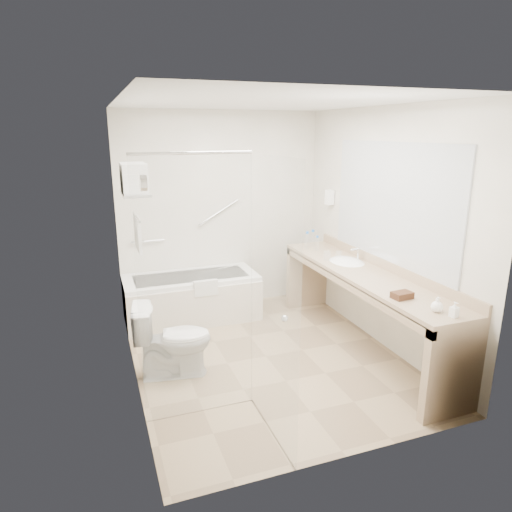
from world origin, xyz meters
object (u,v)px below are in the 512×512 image
object	(u,v)px
amenity_basket	(402,295)
bathtub	(192,297)
water_bottle_left	(307,241)
toilet	(173,340)
vanity_counter	(363,291)

from	to	relation	value
amenity_basket	bathtub	bearing A→B (deg)	123.06
amenity_basket	water_bottle_left	xyz separation A→B (m)	(-0.01, 1.84, 0.07)
toilet	amenity_basket	distance (m)	2.13
toilet	water_bottle_left	distance (m)	2.16
toilet	amenity_basket	xyz separation A→B (m)	(1.85, -0.89, 0.53)
toilet	water_bottle_left	xyz separation A→B (m)	(1.84, 0.95, 0.59)
amenity_basket	toilet	bearing A→B (deg)	154.27
bathtub	water_bottle_left	distance (m)	1.58
bathtub	vanity_counter	size ratio (longest dim) A/B	0.59
bathtub	water_bottle_left	bearing A→B (deg)	-12.79
bathtub	water_bottle_left	size ratio (longest dim) A/B	7.44
toilet	water_bottle_left	size ratio (longest dim) A/B	3.35
vanity_counter	toilet	xyz separation A→B (m)	(-1.97, 0.13, -0.29)
vanity_counter	amenity_basket	xyz separation A→B (m)	(-0.12, -0.77, 0.24)
toilet	water_bottle_left	bearing A→B (deg)	-53.98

